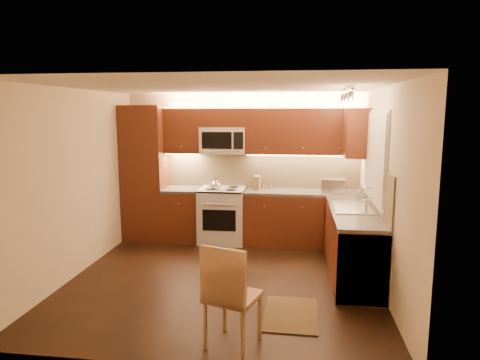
# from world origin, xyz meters

# --- Properties ---
(floor) EXTENTS (4.00, 4.00, 0.01)m
(floor) POSITION_xyz_m (0.00, 0.00, 0.00)
(floor) COLOR black
(floor) RESTS_ON ground
(ceiling) EXTENTS (4.00, 4.00, 0.01)m
(ceiling) POSITION_xyz_m (0.00, 0.00, 2.50)
(ceiling) COLOR beige
(ceiling) RESTS_ON ground
(wall_back) EXTENTS (4.00, 0.01, 2.50)m
(wall_back) POSITION_xyz_m (0.00, 2.00, 1.25)
(wall_back) COLOR beige
(wall_back) RESTS_ON ground
(wall_front) EXTENTS (4.00, 0.01, 2.50)m
(wall_front) POSITION_xyz_m (0.00, -2.00, 1.25)
(wall_front) COLOR beige
(wall_front) RESTS_ON ground
(wall_left) EXTENTS (0.01, 4.00, 2.50)m
(wall_left) POSITION_xyz_m (-2.00, 0.00, 1.25)
(wall_left) COLOR beige
(wall_left) RESTS_ON ground
(wall_right) EXTENTS (0.01, 4.00, 2.50)m
(wall_right) POSITION_xyz_m (2.00, 0.00, 1.25)
(wall_right) COLOR beige
(wall_right) RESTS_ON ground
(pantry) EXTENTS (0.70, 0.60, 2.30)m
(pantry) POSITION_xyz_m (-1.65, 1.70, 1.15)
(pantry) COLOR #441C0E
(pantry) RESTS_ON floor
(base_cab_back_left) EXTENTS (0.62, 0.60, 0.86)m
(base_cab_back_left) POSITION_xyz_m (-0.99, 1.70, 0.43)
(base_cab_back_left) COLOR #441C0E
(base_cab_back_left) RESTS_ON floor
(counter_back_left) EXTENTS (0.62, 0.60, 0.04)m
(counter_back_left) POSITION_xyz_m (-0.99, 1.70, 0.88)
(counter_back_left) COLOR #3D3A37
(counter_back_left) RESTS_ON base_cab_back_left
(base_cab_back_right) EXTENTS (1.92, 0.60, 0.86)m
(base_cab_back_right) POSITION_xyz_m (1.04, 1.70, 0.43)
(base_cab_back_right) COLOR #441C0E
(base_cab_back_right) RESTS_ON floor
(counter_back_right) EXTENTS (1.92, 0.60, 0.04)m
(counter_back_right) POSITION_xyz_m (1.04, 1.70, 0.88)
(counter_back_right) COLOR #3D3A37
(counter_back_right) RESTS_ON base_cab_back_right
(base_cab_right) EXTENTS (0.60, 2.00, 0.86)m
(base_cab_right) POSITION_xyz_m (1.70, 0.40, 0.43)
(base_cab_right) COLOR #441C0E
(base_cab_right) RESTS_ON floor
(counter_right) EXTENTS (0.60, 2.00, 0.04)m
(counter_right) POSITION_xyz_m (1.70, 0.40, 0.88)
(counter_right) COLOR #3D3A37
(counter_right) RESTS_ON base_cab_right
(dishwasher) EXTENTS (0.58, 0.60, 0.84)m
(dishwasher) POSITION_xyz_m (1.70, -0.30, 0.43)
(dishwasher) COLOR silver
(dishwasher) RESTS_ON floor
(backsplash_back) EXTENTS (3.30, 0.02, 0.60)m
(backsplash_back) POSITION_xyz_m (0.35, 1.99, 1.20)
(backsplash_back) COLOR tan
(backsplash_back) RESTS_ON wall_back
(backsplash_right) EXTENTS (0.02, 2.00, 0.60)m
(backsplash_right) POSITION_xyz_m (1.99, 0.40, 1.20)
(backsplash_right) COLOR tan
(backsplash_right) RESTS_ON wall_right
(upper_cab_back_left) EXTENTS (0.62, 0.35, 0.75)m
(upper_cab_back_left) POSITION_xyz_m (-0.99, 1.82, 1.88)
(upper_cab_back_left) COLOR #441C0E
(upper_cab_back_left) RESTS_ON wall_back
(upper_cab_back_right) EXTENTS (1.92, 0.35, 0.75)m
(upper_cab_back_right) POSITION_xyz_m (1.04, 1.82, 1.88)
(upper_cab_back_right) COLOR #441C0E
(upper_cab_back_right) RESTS_ON wall_back
(upper_cab_bridge) EXTENTS (0.76, 0.35, 0.31)m
(upper_cab_bridge) POSITION_xyz_m (-0.30, 1.82, 2.09)
(upper_cab_bridge) COLOR #441C0E
(upper_cab_bridge) RESTS_ON wall_back
(upper_cab_right_corner) EXTENTS (0.35, 0.50, 0.75)m
(upper_cab_right_corner) POSITION_xyz_m (1.82, 1.40, 1.88)
(upper_cab_right_corner) COLOR #441C0E
(upper_cab_right_corner) RESTS_ON wall_right
(stove) EXTENTS (0.76, 0.65, 0.92)m
(stove) POSITION_xyz_m (-0.30, 1.68, 0.46)
(stove) COLOR silver
(stove) RESTS_ON floor
(microwave) EXTENTS (0.76, 0.38, 0.44)m
(microwave) POSITION_xyz_m (-0.30, 1.81, 1.72)
(microwave) COLOR silver
(microwave) RESTS_ON wall_back
(window_frame) EXTENTS (0.03, 1.44, 1.24)m
(window_frame) POSITION_xyz_m (1.99, 0.55, 1.60)
(window_frame) COLOR silver
(window_frame) RESTS_ON wall_right
(window_blinds) EXTENTS (0.02, 1.36, 1.16)m
(window_blinds) POSITION_xyz_m (1.97, 0.55, 1.60)
(window_blinds) COLOR silver
(window_blinds) RESTS_ON wall_right
(sink) EXTENTS (0.52, 0.86, 0.15)m
(sink) POSITION_xyz_m (1.70, 0.55, 0.98)
(sink) COLOR silver
(sink) RESTS_ON counter_right
(faucet) EXTENTS (0.20, 0.04, 0.30)m
(faucet) POSITION_xyz_m (1.88, 0.55, 1.05)
(faucet) COLOR silver
(faucet) RESTS_ON counter_right
(track_light_bar) EXTENTS (0.04, 1.20, 0.03)m
(track_light_bar) POSITION_xyz_m (1.55, 0.40, 2.46)
(track_light_bar) COLOR silver
(track_light_bar) RESTS_ON ceiling
(kettle) EXTENTS (0.18, 0.18, 0.19)m
(kettle) POSITION_xyz_m (-0.38, 1.55, 1.02)
(kettle) COLOR silver
(kettle) RESTS_ON stove
(toaster_oven) EXTENTS (0.42, 0.35, 0.22)m
(toaster_oven) POSITION_xyz_m (1.55, 1.70, 1.01)
(toaster_oven) COLOR silver
(toaster_oven) RESTS_ON counter_back_right
(knife_block) EXTENTS (0.11, 0.17, 0.23)m
(knife_block) POSITION_xyz_m (0.27, 1.79, 1.01)
(knife_block) COLOR #AA7D4D
(knife_block) RESTS_ON counter_back_right
(spice_jar_a) EXTENTS (0.05, 0.05, 0.10)m
(spice_jar_a) POSITION_xyz_m (0.33, 1.91, 0.95)
(spice_jar_a) COLOR silver
(spice_jar_a) RESTS_ON counter_back_right
(spice_jar_b) EXTENTS (0.04, 0.04, 0.09)m
(spice_jar_b) POSITION_xyz_m (0.14, 1.94, 0.95)
(spice_jar_b) COLOR olive
(spice_jar_b) RESTS_ON counter_back_right
(spice_jar_c) EXTENTS (0.05, 0.05, 0.09)m
(spice_jar_c) POSITION_xyz_m (0.39, 1.87, 0.94)
(spice_jar_c) COLOR silver
(spice_jar_c) RESTS_ON counter_back_right
(spice_jar_d) EXTENTS (0.06, 0.06, 0.09)m
(spice_jar_d) POSITION_xyz_m (0.49, 1.87, 0.94)
(spice_jar_d) COLOR #97562D
(spice_jar_d) RESTS_ON counter_back_right
(soap_bottle) EXTENTS (0.11, 0.11, 0.20)m
(soap_bottle) POSITION_xyz_m (1.91, 1.28, 1.00)
(soap_bottle) COLOR #B5B5B9
(soap_bottle) RESTS_ON counter_right
(rug) EXTENTS (0.59, 0.87, 0.01)m
(rug) POSITION_xyz_m (0.90, -0.90, 0.01)
(rug) COLOR black
(rug) RESTS_ON floor
(dining_chair) EXTENTS (0.56, 0.56, 1.01)m
(dining_chair) POSITION_xyz_m (0.37, -1.57, 0.51)
(dining_chair) COLOR #AA7D4D
(dining_chair) RESTS_ON floor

